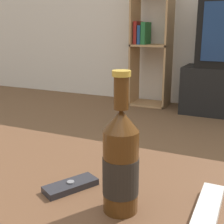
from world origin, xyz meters
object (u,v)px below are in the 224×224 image
(bookshelf, at_px, (150,43))
(remote_control, at_px, (208,208))
(beer_bottle, at_px, (121,163))
(cell_phone, at_px, (71,186))

(bookshelf, height_order, remote_control, bookshelf)
(beer_bottle, height_order, remote_control, beer_bottle)
(beer_bottle, relative_size, cell_phone, 2.14)
(cell_phone, bearing_deg, beer_bottle, 16.01)
(bookshelf, bearing_deg, cell_phone, -75.04)
(bookshelf, distance_m, cell_phone, 2.83)
(bookshelf, xyz_separation_m, cell_phone, (0.73, -2.73, -0.17))
(beer_bottle, xyz_separation_m, cell_phone, (-0.13, 0.03, -0.09))
(remote_control, bearing_deg, cell_phone, -173.62)
(beer_bottle, height_order, cell_phone, beer_bottle)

